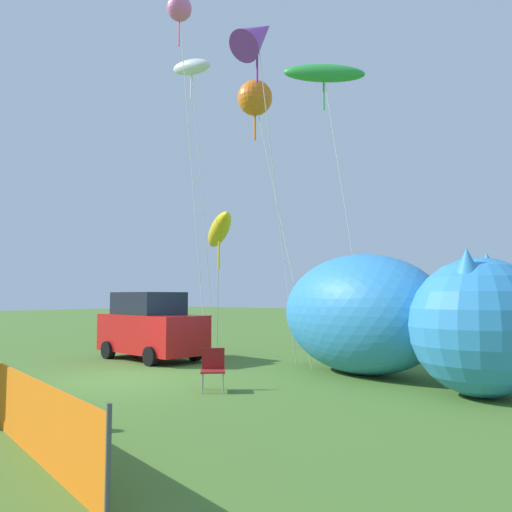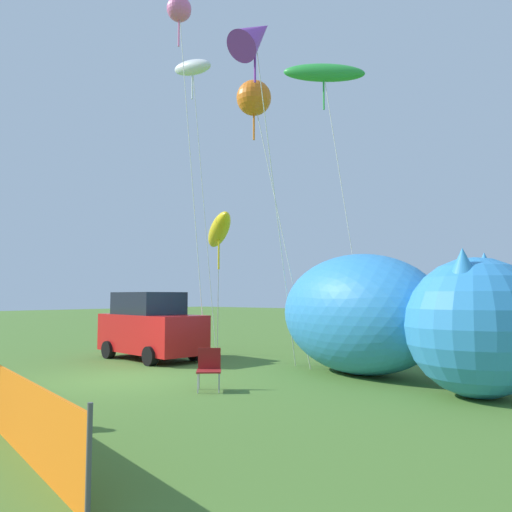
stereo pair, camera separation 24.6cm
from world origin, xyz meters
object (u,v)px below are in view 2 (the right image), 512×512
kite_purple_delta (255,36)px  folding_chair (209,366)px  kite_yellow_hero (219,231)px  kite_pink_octopus (179,11)px  kite_green_fish (324,74)px  parked_car (151,327)px  kite_white_ghost (193,69)px  inflatable_cat (385,320)px  kite_orange_flower (254,99)px

kite_purple_delta → folding_chair: bearing=-75.6°
kite_yellow_hero → kite_pink_octopus: kite_pink_octopus is taller
kite_green_fish → parked_car: bearing=-135.5°
kite_purple_delta → parked_car: bearing=176.8°
kite_yellow_hero → kite_white_ghost: size_ratio=0.41×
kite_yellow_hero → kite_green_fish: size_ratio=0.48×
kite_green_fish → kite_white_ghost: (-5.55, -0.98, 1.50)m
kite_green_fish → inflatable_cat: bearing=-38.6°
kite_purple_delta → kite_green_fish: bearing=97.3°
inflatable_cat → kite_purple_delta: bearing=-131.6°
kite_yellow_hero → kite_purple_delta: 6.11m
kite_purple_delta → kite_white_ghost: 7.25m
kite_yellow_hero → kite_pink_octopus: 7.50m
folding_chair → kite_pink_octopus: (-4.50, 2.89, 11.04)m
kite_green_fish → kite_orange_flower: 3.43m
kite_orange_flower → kite_white_ghost: 6.18m
parked_car → kite_white_ghost: bearing=120.9°
folding_chair → kite_purple_delta: kite_purple_delta is taller
kite_yellow_hero → kite_green_fish: kite_green_fish is taller
kite_yellow_hero → kite_white_ghost: kite_white_ghost is taller
parked_car → kite_pink_octopus: 10.55m
kite_yellow_hero → kite_purple_delta: kite_purple_delta is taller
kite_yellow_hero → kite_white_ghost: bearing=154.8°
kite_pink_octopus → kite_white_ghost: size_ratio=1.03×
kite_orange_flower → kite_white_ghost: kite_white_ghost is taller
folding_chair → inflatable_cat: bearing=105.1°
kite_pink_octopus → kite_white_ghost: bearing=129.9°
kite_pink_octopus → kite_green_fish: (3.40, 3.56, -1.93)m
kite_yellow_hero → kite_orange_flower: 4.37m
kite_pink_octopus → inflatable_cat: bearing=7.2°
folding_chair → kite_purple_delta: (-0.56, 2.19, 8.49)m
inflatable_cat → kite_white_ghost: size_ratio=0.65×
inflatable_cat → kite_yellow_hero: bearing=-163.9°
parked_car → kite_yellow_hero: 3.83m
folding_chair → inflatable_cat: size_ratio=0.12×
folding_chair → kite_pink_octopus: bearing=-166.2°
kite_white_ghost → kite_pink_octopus: bearing=-50.1°
inflatable_cat → kite_orange_flower: (-4.00, -0.25, 6.54)m
kite_green_fish → kite_yellow_hero: bearing=-139.1°
inflatable_cat → kite_yellow_hero: size_ratio=1.58×
parked_car → kite_orange_flower: (3.46, 1.05, 6.95)m
parked_car → folding_chair: 5.76m
inflatable_cat → kite_white_ghost: kite_white_ghost is taller
kite_orange_flower → kite_yellow_hero: bearing=163.2°
kite_yellow_hero → parked_car: bearing=-129.6°
parked_car → kite_orange_flower: bearing=21.7°
kite_purple_delta → kite_green_fish: kite_green_fish is taller
folding_chair → kite_white_ghost: bearing=-172.9°
parked_car → kite_pink_octopus: kite_pink_octopus is taller
kite_green_fish → kite_orange_flower: size_ratio=1.19×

